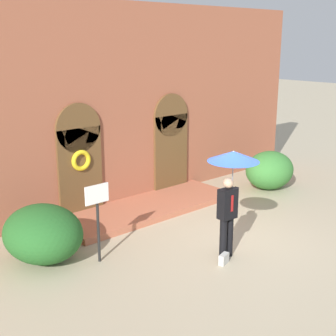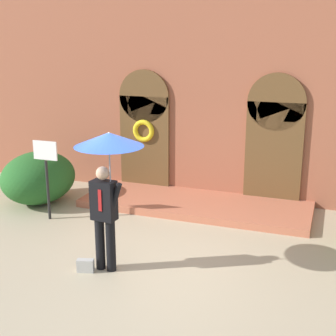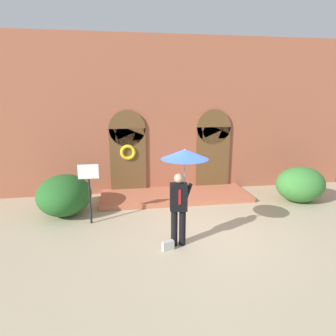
{
  "view_description": "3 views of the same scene",
  "coord_description": "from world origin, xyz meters",
  "px_view_note": "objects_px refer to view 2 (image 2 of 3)",
  "views": [
    {
      "loc": [
        -7.69,
        -6.53,
        4.6
      ],
      "look_at": [
        -0.34,
        1.83,
        1.53
      ],
      "focal_mm": 50.0,
      "sensor_mm": 36.0,
      "label": 1
    },
    {
      "loc": [
        2.87,
        -6.71,
        3.76
      ],
      "look_at": [
        0.02,
        1.17,
        1.44
      ],
      "focal_mm": 50.0,
      "sensor_mm": 36.0,
      "label": 2
    },
    {
      "loc": [
        -1.85,
        -6.86,
        3.56
      ],
      "look_at": [
        -0.51,
        1.53,
        1.48
      ],
      "focal_mm": 32.0,
      "sensor_mm": 36.0,
      "label": 3
    }
  ],
  "objects_px": {
    "person_with_umbrella": "(108,160)",
    "handbag": "(85,266)",
    "sign_post": "(46,167)",
    "shrub_left": "(38,177)"
  },
  "relations": [
    {
      "from": "person_with_umbrella",
      "to": "handbag",
      "type": "distance_m",
      "value": 1.85
    },
    {
      "from": "person_with_umbrella",
      "to": "shrub_left",
      "type": "distance_m",
      "value": 4.23
    },
    {
      "from": "person_with_umbrella",
      "to": "handbag",
      "type": "height_order",
      "value": "person_with_umbrella"
    },
    {
      "from": "handbag",
      "to": "sign_post",
      "type": "height_order",
      "value": "sign_post"
    },
    {
      "from": "person_with_umbrella",
      "to": "sign_post",
      "type": "bearing_deg",
      "value": 144.53
    },
    {
      "from": "handbag",
      "to": "shrub_left",
      "type": "xyz_separation_m",
      "value": [
        -2.76,
        2.7,
        0.49
      ]
    },
    {
      "from": "person_with_umbrella",
      "to": "shrub_left",
      "type": "relative_size",
      "value": 1.23
    },
    {
      "from": "person_with_umbrella",
      "to": "handbag",
      "type": "relative_size",
      "value": 8.44
    },
    {
      "from": "sign_post",
      "to": "shrub_left",
      "type": "relative_size",
      "value": 0.89
    },
    {
      "from": "sign_post",
      "to": "shrub_left",
      "type": "height_order",
      "value": "sign_post"
    }
  ]
}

